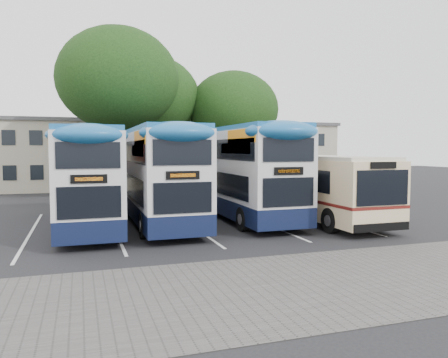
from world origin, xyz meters
name	(u,v)px	position (x,y,z in m)	size (l,w,h in m)	color
ground	(310,240)	(0.00, 0.00, 0.00)	(120.00, 120.00, 0.00)	black
paving_strip	(337,280)	(-2.00, -5.00, 0.01)	(40.00, 6.00, 0.01)	#595654
bay_lines	(189,224)	(-3.75, 5.00, 0.01)	(14.12, 11.00, 0.01)	silver
depot_building	(173,153)	(0.00, 26.99, 3.15)	(32.40, 8.40, 6.20)	#B5AD92
lamp_post	(257,132)	(6.00, 19.97, 5.08)	(0.25, 1.05, 9.06)	gray
tree_left	(118,79)	(-6.01, 16.44, 8.46)	(8.47, 8.47, 12.08)	black
tree_mid	(152,97)	(-3.28, 18.92, 7.59)	(7.40, 7.40, 10.75)	black
tree_right	(233,110)	(3.06, 17.85, 6.71)	(7.18, 7.18, 9.78)	black
bus_dd_left	(87,174)	(-8.39, 5.79, 2.46)	(2.60, 10.72, 4.47)	#0E1634
bus_dd_mid	(157,171)	(-5.10, 5.88, 2.53)	(2.67, 11.00, 4.58)	#0E1634
bus_dd_right	(240,168)	(-0.70, 6.26, 2.59)	(2.74, 11.30, 4.71)	#0E1634
bus_single	(312,183)	(2.74, 4.74, 1.86)	(2.79, 10.98, 3.27)	beige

